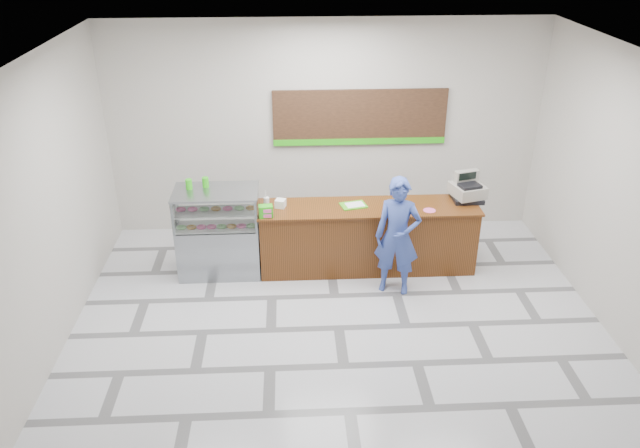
{
  "coord_description": "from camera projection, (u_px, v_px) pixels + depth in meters",
  "views": [
    {
      "loc": [
        -0.6,
        -6.69,
        4.93
      ],
      "look_at": [
        -0.2,
        0.9,
        1.09
      ],
      "focal_mm": 35.0,
      "sensor_mm": 36.0,
      "label": 1
    }
  ],
  "objects": [
    {
      "name": "napkin_box",
      "position": [
        280.0,
        203.0,
        9.11
      ],
      "size": [
        0.17,
        0.17,
        0.12
      ],
      "primitive_type": "cube",
      "rotation": [
        0.0,
        0.0,
        -0.3
      ],
      "color": "white",
      "rests_on": "sales_counter"
    },
    {
      "name": "display_case",
      "position": [
        219.0,
        231.0,
        9.21
      ],
      "size": [
        1.22,
        0.72,
        1.33
      ],
      "color": "gray",
      "rests_on": "floor"
    },
    {
      "name": "ceiling",
      "position": [
        343.0,
        60.0,
        6.63
      ],
      "size": [
        7.0,
        7.0,
        0.0
      ],
      "primitive_type": "plane",
      "rotation": [
        3.14,
        0.0,
        0.0
      ],
      "color": "silver",
      "rests_on": "back_wall"
    },
    {
      "name": "card_terminal",
      "position": [
        408.0,
        209.0,
        9.04
      ],
      "size": [
        0.12,
        0.18,
        0.04
      ],
      "primitive_type": "cube",
      "rotation": [
        0.0,
        0.0,
        0.25
      ],
      "color": "black",
      "rests_on": "sales_counter"
    },
    {
      "name": "customer",
      "position": [
        398.0,
        236.0,
        8.67
      ],
      "size": [
        0.72,
        0.57,
        1.73
      ],
      "primitive_type": "imported",
      "rotation": [
        0.0,
        0.0,
        -0.27
      ],
      "color": "#344899",
      "rests_on": "floor"
    },
    {
      "name": "donut_decal",
      "position": [
        429.0,
        210.0,
        9.03
      ],
      "size": [
        0.18,
        0.18,
        0.0
      ],
      "primitive_type": "cylinder",
      "color": "#EE559B",
      "rests_on": "sales_counter"
    },
    {
      "name": "straw_cup",
      "position": [
        266.0,
        201.0,
        9.16
      ],
      "size": [
        0.08,
        0.08,
        0.13
      ],
      "primitive_type": "cylinder",
      "color": "silver",
      "rests_on": "sales_counter"
    },
    {
      "name": "green_cup_left",
      "position": [
        189.0,
        184.0,
        8.95
      ],
      "size": [
        0.09,
        0.09,
        0.15
      ],
      "primitive_type": "cylinder",
      "color": "#29B913",
      "rests_on": "display_case"
    },
    {
      "name": "promo_box",
      "position": [
        266.0,
        211.0,
        8.81
      ],
      "size": [
        0.21,
        0.15,
        0.17
      ],
      "primitive_type": "cube",
      "rotation": [
        0.0,
        0.0,
        0.11
      ],
      "color": "#29B913",
      "rests_on": "sales_counter"
    },
    {
      "name": "cash_register",
      "position": [
        467.0,
        190.0,
        9.31
      ],
      "size": [
        0.54,
        0.56,
        0.41
      ],
      "rotation": [
        0.0,
        0.0,
        0.27
      ],
      "color": "black",
      "rests_on": "sales_counter"
    },
    {
      "name": "sales_counter",
      "position": [
        367.0,
        237.0,
        9.39
      ],
      "size": [
        3.26,
        0.76,
        1.03
      ],
      "color": "#642F12",
      "rests_on": "floor"
    },
    {
      "name": "menu_board",
      "position": [
        360.0,
        118.0,
        10.0
      ],
      "size": [
        2.8,
        0.06,
        0.9
      ],
      "color": "black",
      "rests_on": "back_wall"
    },
    {
      "name": "serving_tray",
      "position": [
        354.0,
        205.0,
        9.17
      ],
      "size": [
        0.42,
        0.34,
        0.02
      ],
      "rotation": [
        0.0,
        0.0,
        0.23
      ],
      "color": "#49BE1C",
      "rests_on": "sales_counter"
    },
    {
      "name": "back_wall",
      "position": [
        326.0,
        129.0,
        10.1
      ],
      "size": [
        7.0,
        0.0,
        7.0
      ],
      "primitive_type": "plane",
      "rotation": [
        1.57,
        0.0,
        0.0
      ],
      "color": "#BBB5AC",
      "rests_on": "floor"
    },
    {
      "name": "floor",
      "position": [
        339.0,
        328.0,
        8.21
      ],
      "size": [
        7.0,
        7.0,
        0.0
      ],
      "primitive_type": "plane",
      "color": "#BBBBC0",
      "rests_on": "ground"
    },
    {
      "name": "green_cup_right",
      "position": [
        205.0,
        182.0,
        9.01
      ],
      "size": [
        0.09,
        0.09,
        0.15
      ],
      "primitive_type": "cylinder",
      "color": "#29B913",
      "rests_on": "display_case"
    }
  ]
}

